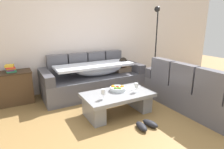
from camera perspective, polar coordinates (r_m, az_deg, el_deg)
The scene contains 13 objects.
ground_plane at distance 3.06m, azimuth 6.29°, elevation -15.09°, with size 14.00×14.00×0.00m, color olive.
back_wall at distance 4.56m, azimuth -9.25°, elevation 12.72°, with size 9.00×0.10×2.70m, color silver.
couch_along_wall at distance 4.27m, azimuth -5.39°, elevation -1.20°, with size 2.22×0.92×0.88m.
couch_near_window at distance 3.84m, azimuth 23.93°, elevation -4.39°, with size 0.92×1.91×0.88m.
coffee_table at distance 3.30m, azimuth 1.72°, elevation -7.96°, with size 1.20×0.68×0.38m.
fruit_bowl at distance 3.33m, azimuth 1.74°, elevation -4.34°, with size 0.28×0.28×0.10m.
wine_glass_near_left at distance 2.96m, azimuth -2.72°, elevation -5.42°, with size 0.07×0.07×0.17m.
wine_glass_near_right at distance 3.28m, azimuth 7.38°, elevation -3.44°, with size 0.07×0.07×0.17m.
open_magazine at distance 3.50m, azimuth 5.60°, elevation -4.08°, with size 0.28×0.21×0.01m, color white.
side_cabinet at distance 4.17m, azimuth -27.96°, elevation -3.57°, with size 0.72×0.44×0.64m.
book_stack_on_cabinet at distance 4.07m, azimuth -28.66°, elevation 1.63°, with size 0.20×0.23×0.14m.
floor_lamp at distance 5.05m, azimuth 13.22°, elevation 10.10°, with size 0.33×0.31×1.95m.
pair_of_shoes at distance 3.00m, azimuth 10.30°, elevation -14.91°, with size 0.34×0.29×0.09m.
Camera 1 is at (-1.55, -2.14, 1.55)m, focal length 29.93 mm.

